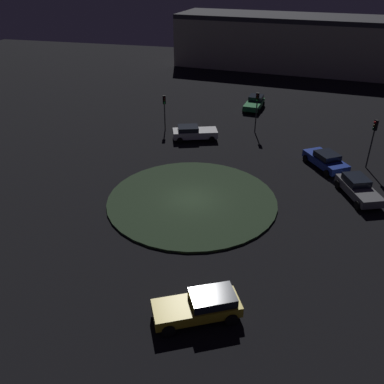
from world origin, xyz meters
The scene contains 11 objects.
ground_plane centered at (0.00, 0.00, 0.00)m, with size 119.18×119.18×0.00m, color black.
roundabout_island centered at (0.00, 0.00, 0.08)m, with size 12.90×12.90×0.16m, color #263823.
car_yellow centered at (-11.10, -3.20, 0.75)m, with size 3.54×4.74×1.42m.
car_silver centered at (11.90, 2.78, 0.73)m, with size 3.19×4.81×1.41m.
car_green centered at (23.18, -2.12, 0.73)m, with size 4.39×2.40×1.43m.
car_blue centered at (8.38, -10.02, 0.74)m, with size 4.71×3.99×1.44m.
car_grey centered at (3.72, -12.25, 0.76)m, with size 4.84×3.32×1.48m.
traffic_light_northeast centered at (13.75, 6.41, 2.68)m, with size 0.39×0.36×3.75m.
traffic_light_southeast centered at (9.28, -13.56, 3.12)m, with size 0.37×0.40×4.39m.
traffic_light_east centered at (15.31, -3.08, 3.03)m, with size 0.38×0.34×4.26m.
store_building centered at (46.41, -5.13, 4.13)m, with size 14.39×37.97×8.27m.
Camera 1 is at (-25.68, -6.38, 16.01)m, focal length 37.90 mm.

